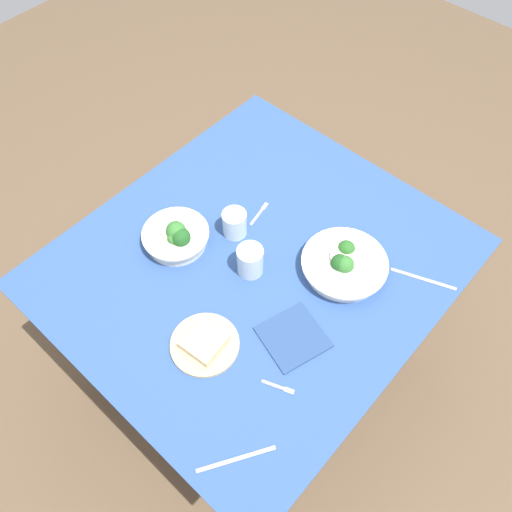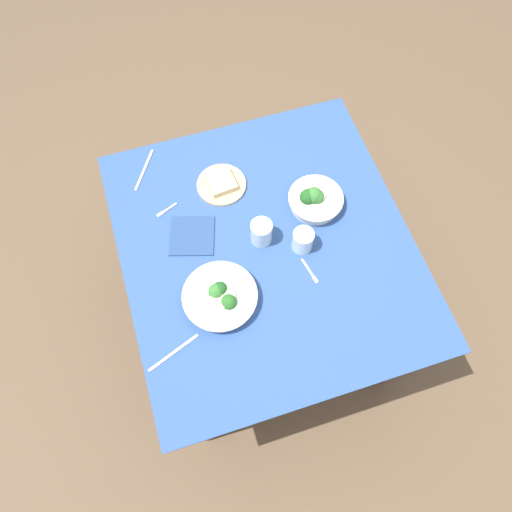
% 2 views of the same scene
% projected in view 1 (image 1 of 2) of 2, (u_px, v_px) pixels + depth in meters
% --- Properties ---
extents(ground_plane, '(6.00, 6.00, 0.00)m').
position_uv_depth(ground_plane, '(256.00, 356.00, 2.30)').
color(ground_plane, brown).
extents(dining_table, '(1.21, 1.09, 0.73)m').
position_uv_depth(dining_table, '(255.00, 279.00, 1.79)').
color(dining_table, '#2D4C84').
rests_on(dining_table, ground_plane).
extents(broccoli_bowl_far, '(0.27, 0.27, 0.08)m').
position_uv_depth(broccoli_bowl_far, '(344.00, 264.00, 1.66)').
color(broccoli_bowl_far, white).
rests_on(broccoli_bowl_far, dining_table).
extents(broccoli_bowl_near, '(0.22, 0.22, 0.10)m').
position_uv_depth(broccoli_bowl_near, '(176.00, 236.00, 1.71)').
color(broccoli_bowl_near, silver).
rests_on(broccoli_bowl_near, dining_table).
extents(bread_side_plate, '(0.20, 0.20, 0.04)m').
position_uv_depth(bread_side_plate, '(205.00, 343.00, 1.52)').
color(bread_side_plate, '#D6B27A').
rests_on(bread_side_plate, dining_table).
extents(water_glass_center, '(0.08, 0.08, 0.10)m').
position_uv_depth(water_glass_center, '(250.00, 261.00, 1.64)').
color(water_glass_center, silver).
rests_on(water_glass_center, dining_table).
extents(water_glass_side, '(0.08, 0.08, 0.09)m').
position_uv_depth(water_glass_side, '(235.00, 223.00, 1.73)').
color(water_glass_side, silver).
rests_on(water_glass_side, dining_table).
extents(fork_by_far_bowl, '(0.04, 0.09, 0.00)m').
position_uv_depth(fork_by_far_bowl, '(280.00, 387.00, 1.46)').
color(fork_by_far_bowl, '#B7B7BC').
rests_on(fork_by_far_bowl, dining_table).
extents(fork_by_near_bowl, '(0.11, 0.03, 0.00)m').
position_uv_depth(fork_by_near_bowl, '(260.00, 213.00, 1.81)').
color(fork_by_near_bowl, '#B7B7BC').
rests_on(fork_by_near_bowl, dining_table).
extents(table_knife_left, '(0.08, 0.20, 0.00)m').
position_uv_depth(table_knife_left, '(423.00, 279.00, 1.66)').
color(table_knife_left, '#B7B7BC').
rests_on(table_knife_left, dining_table).
extents(table_knife_right, '(0.18, 0.12, 0.00)m').
position_uv_depth(table_knife_right, '(236.00, 459.00, 1.35)').
color(table_knife_right, '#B7B7BC').
rests_on(table_knife_right, dining_table).
extents(napkin_folded_upper, '(0.21, 0.21, 0.01)m').
position_uv_depth(napkin_folded_upper, '(293.00, 337.00, 1.54)').
color(napkin_folded_upper, navy).
rests_on(napkin_folded_upper, dining_table).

